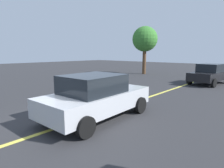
{
  "coord_description": "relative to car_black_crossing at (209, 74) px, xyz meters",
  "views": [
    {
      "loc": [
        -3.56,
        -5.06,
        2.37
      ],
      "look_at": [
        2.32,
        0.21,
        1.04
      ],
      "focal_mm": 29.85,
      "sensor_mm": 36.0,
      "label": 1
    }
  ],
  "objects": [
    {
      "name": "car_silver_near_curb",
      "position": [
        -11.07,
        0.92,
        0.03
      ],
      "size": [
        4.33,
        2.24,
        1.61
      ],
      "color": "#B7BABF",
      "rests_on": "ground_plane"
    },
    {
      "name": "car_black_crossing",
      "position": [
        0.0,
        0.0,
        0.0
      ],
      "size": [
        4.14,
        2.3,
        1.54
      ],
      "color": "black",
      "rests_on": "ground_plane"
    },
    {
      "name": "ground_plane",
      "position": [
        -12.02,
        1.14,
        -0.78
      ],
      "size": [
        80.0,
        80.0,
        0.0
      ],
      "primitive_type": "plane",
      "color": "#2D2D30"
    },
    {
      "name": "lane_marking_centre",
      "position": [
        -9.02,
        1.14,
        -0.77
      ],
      "size": [
        28.0,
        0.16,
        0.01
      ],
      "primitive_type": "cube",
      "color": "#E0D14C"
    },
    {
      "name": "tree_left_verge",
      "position": [
        2.46,
        7.41,
        3.04
      ],
      "size": [
        2.75,
        2.75,
        5.25
      ],
      "color": "#513823",
      "rests_on": "ground_plane"
    }
  ]
}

